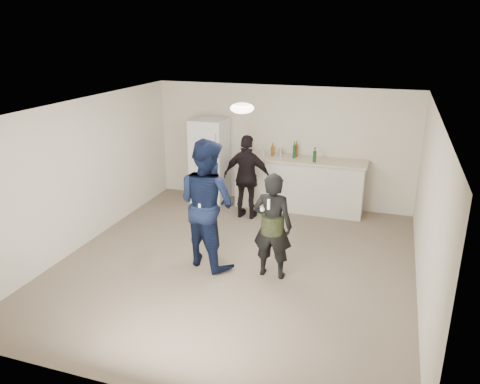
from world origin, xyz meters
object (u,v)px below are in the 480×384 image
(counter, at_px, (299,185))
(man, at_px, (207,203))
(fridge, at_px, (210,161))
(shaker, at_px, (280,153))
(spectator, at_px, (247,177))
(woman, at_px, (272,226))

(counter, height_order, man, man)
(fridge, bearing_deg, shaker, 4.36)
(shaker, height_order, spectator, spectator)
(spectator, bearing_deg, shaker, -118.40)
(man, relative_size, spectator, 1.22)
(shaker, xyz_separation_m, woman, (0.60, -2.91, -0.36))
(counter, bearing_deg, woman, -86.42)
(counter, relative_size, woman, 1.59)
(shaker, bearing_deg, woman, -78.41)
(woman, bearing_deg, fridge, -51.64)
(fridge, height_order, spectator, fridge)
(shaker, bearing_deg, counter, -6.25)
(shaker, distance_m, man, 2.88)
(shaker, relative_size, woman, 0.10)
(counter, bearing_deg, shaker, 173.75)
(counter, relative_size, fridge, 1.44)
(woman, bearing_deg, shaker, -77.19)
(counter, xyz_separation_m, fridge, (-1.94, -0.07, 0.38))
(counter, relative_size, spectator, 1.56)
(fridge, bearing_deg, counter, 2.07)
(counter, distance_m, spectator, 1.19)
(spectator, bearing_deg, fridge, -30.82)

